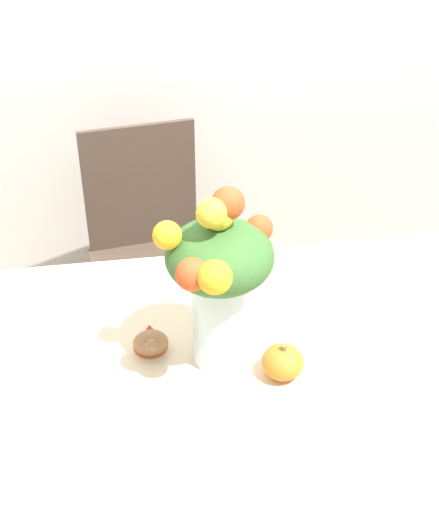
{
  "coord_description": "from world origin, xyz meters",
  "views": [
    {
      "loc": [
        -0.22,
        -1.21,
        1.9
      ],
      "look_at": [
        -0.03,
        0.05,
        1.03
      ],
      "focal_mm": 50.0,
      "sensor_mm": 36.0,
      "label": 1
    }
  ],
  "objects_px": {
    "flower_vase": "(219,278)",
    "pumpkin": "(283,362)",
    "turkey_figurine": "(150,339)",
    "dining_chair_near_window": "(151,255)"
  },
  "relations": [
    {
      "from": "flower_vase",
      "to": "pumpkin",
      "type": "relative_size",
      "value": 4.63
    },
    {
      "from": "turkey_figurine",
      "to": "pumpkin",
      "type": "bearing_deg",
      "value": -24.02
    },
    {
      "from": "flower_vase",
      "to": "pumpkin",
      "type": "xyz_separation_m",
      "value": [
        0.14,
        -0.08,
        -0.2
      ]
    },
    {
      "from": "turkey_figurine",
      "to": "dining_chair_near_window",
      "type": "height_order",
      "value": "dining_chair_near_window"
    },
    {
      "from": "flower_vase",
      "to": "turkey_figurine",
      "type": "xyz_separation_m",
      "value": [
        -0.16,
        0.05,
        -0.2
      ]
    },
    {
      "from": "turkey_figurine",
      "to": "dining_chair_near_window",
      "type": "relative_size",
      "value": 0.12
    },
    {
      "from": "flower_vase",
      "to": "pumpkin",
      "type": "bearing_deg",
      "value": -29.72
    },
    {
      "from": "flower_vase",
      "to": "pumpkin",
      "type": "height_order",
      "value": "flower_vase"
    },
    {
      "from": "flower_vase",
      "to": "dining_chair_near_window",
      "type": "bearing_deg",
      "value": 97.91
    },
    {
      "from": "flower_vase",
      "to": "turkey_figurine",
      "type": "bearing_deg",
      "value": 161.35
    }
  ]
}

